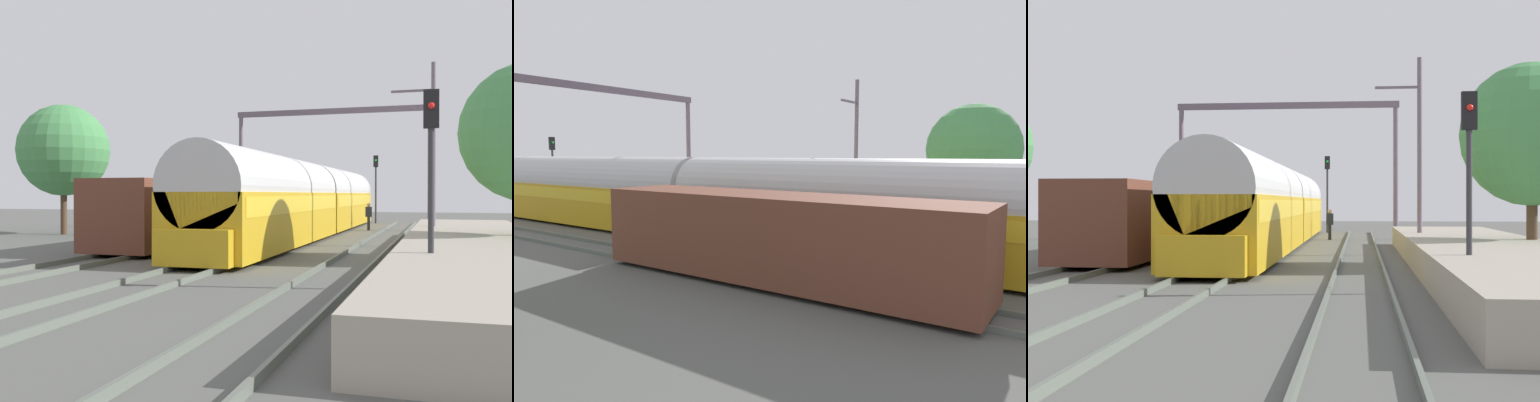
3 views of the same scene
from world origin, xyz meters
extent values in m
plane|color=#565853|center=(0.00, 0.00, 0.00)|extent=(120.00, 120.00, 0.00)
cube|color=#5D655A|center=(-4.91, 0.00, 0.08)|extent=(0.08, 60.00, 0.16)
cube|color=#5D655A|center=(-3.47, 0.00, 0.08)|extent=(0.08, 60.00, 0.16)
cube|color=#5D655A|center=(-0.72, 0.00, 0.08)|extent=(0.08, 60.00, 0.16)
cube|color=#5D655A|center=(0.72, 0.00, 0.08)|extent=(0.08, 60.00, 0.16)
cube|color=#5D655A|center=(3.47, 0.00, 0.08)|extent=(0.08, 60.00, 0.16)
cube|color=#A39989|center=(8.01, 2.00, 0.45)|extent=(4.40, 28.00, 0.90)
cube|color=gold|center=(0.00, 5.80, 1.26)|extent=(2.90, 16.00, 2.20)
cube|color=gold|center=(0.00, 5.80, 1.89)|extent=(2.93, 15.36, 0.64)
cylinder|color=#BBBBBB|center=(0.00, 5.80, 2.56)|extent=(2.84, 16.00, 2.84)
cube|color=gold|center=(0.00, 22.15, 1.26)|extent=(2.90, 16.00, 2.20)
cube|color=gold|center=(0.00, 22.15, 1.89)|extent=(2.93, 15.36, 0.64)
cylinder|color=#BBBBBB|center=(0.00, 22.15, 2.56)|extent=(2.84, 16.00, 2.84)
cube|color=brown|center=(-4.19, 6.39, 1.51)|extent=(2.80, 13.00, 2.70)
cube|color=black|center=(-4.19, 6.39, 0.21)|extent=(2.52, 11.96, 0.10)
cylinder|color=#252525|center=(2.48, 19.93, 0.42)|extent=(0.19, 0.19, 0.85)
cube|color=#232833|center=(2.48, 19.93, 1.17)|extent=(0.42, 0.27, 0.64)
sphere|color=tan|center=(2.48, 19.93, 1.61)|extent=(0.24, 0.24, 0.24)
cylinder|color=#2D2D33|center=(1.92, 29.42, 2.21)|extent=(0.14, 0.14, 4.42)
cube|color=black|center=(1.92, 29.42, 4.87)|extent=(0.36, 0.20, 0.90)
sphere|color=#19D133|center=(1.92, 29.30, 4.94)|extent=(0.16, 0.16, 0.16)
cylinder|color=slate|center=(6.19, 20.41, 3.75)|extent=(0.28, 0.28, 7.50)
cube|color=slate|center=(0.00, 20.41, 7.68)|extent=(12.78, 0.24, 0.36)
cylinder|color=slate|center=(6.59, 8.53, 4.00)|extent=(0.20, 0.20, 8.00)
cube|color=slate|center=(5.69, 8.53, 6.80)|extent=(1.80, 0.10, 0.10)
cylinder|color=#4C3826|center=(9.85, 3.37, 1.30)|extent=(0.36, 0.36, 2.60)
sphere|color=#458B4C|center=(9.85, 3.37, 4.38)|extent=(4.75, 4.75, 4.75)
camera|label=1|loc=(7.05, -18.94, 2.29)|focal=42.79mm
camera|label=2|loc=(-16.58, -2.00, 4.16)|focal=33.02mm
camera|label=3|loc=(4.20, -21.69, 2.15)|focal=51.74mm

